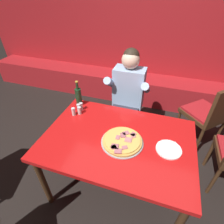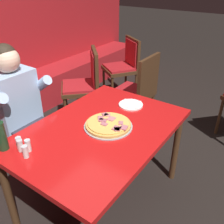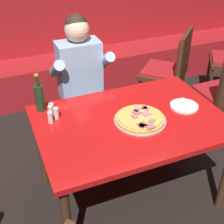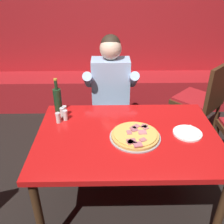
{
  "view_description": "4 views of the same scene",
  "coord_description": "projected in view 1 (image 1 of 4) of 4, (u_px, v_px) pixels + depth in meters",
  "views": [
    {
      "loc": [
        0.29,
        -1.06,
        1.88
      ],
      "look_at": [
        -0.16,
        0.33,
        0.77
      ],
      "focal_mm": 28.0,
      "sensor_mm": 36.0,
      "label": 1
    },
    {
      "loc": [
        -1.22,
        -0.97,
        1.77
      ],
      "look_at": [
        0.17,
        0.01,
        0.81
      ],
      "focal_mm": 40.0,
      "sensor_mm": 36.0,
      "label": 2
    },
    {
      "loc": [
        -0.81,
        -1.62,
        2.0
      ],
      "look_at": [
        -0.12,
        0.07,
        0.8
      ],
      "focal_mm": 50.0,
      "sensor_mm": 36.0,
      "label": 3
    },
    {
      "loc": [
        -0.14,
        -1.5,
        1.8
      ],
      "look_at": [
        -0.11,
        0.12,
        0.87
      ],
      "focal_mm": 40.0,
      "sensor_mm": 36.0,
      "label": 4
    }
  ],
  "objects": [
    {
      "name": "ground_plane",
      "position": [
        116.0,
        184.0,
        2.01
      ],
      "size": [
        24.0,
        24.0,
        0.0
      ],
      "primitive_type": "plane",
      "color": "black"
    },
    {
      "name": "beer_bottle",
      "position": [
        79.0,
        96.0,
        1.91
      ],
      "size": [
        0.07,
        0.07,
        0.29
      ],
      "color": "#19381E",
      "rests_on": "main_dining_table"
    },
    {
      "name": "shaker_parmesan",
      "position": [
        79.0,
        108.0,
        1.85
      ],
      "size": [
        0.04,
        0.04,
        0.09
      ],
      "color": "silver",
      "rests_on": "main_dining_table"
    },
    {
      "name": "pizza",
      "position": [
        122.0,
        141.0,
        1.5
      ],
      "size": [
        0.37,
        0.37,
        0.05
      ],
      "color": "#9E9EA3",
      "rests_on": "main_dining_table"
    },
    {
      "name": "shaker_oregano",
      "position": [
        73.0,
        112.0,
        1.8
      ],
      "size": [
        0.04,
        0.04,
        0.09
      ],
      "color": "silver",
      "rests_on": "main_dining_table"
    },
    {
      "name": "diner_seated_blue_shirt",
      "position": [
        127.0,
        96.0,
        2.19
      ],
      "size": [
        0.53,
        0.53,
        1.27
      ],
      "color": "black",
      "rests_on": "ground_plane"
    },
    {
      "name": "plate_white_paper",
      "position": [
        169.0,
        149.0,
        1.44
      ],
      "size": [
        0.21,
        0.21,
        0.02
      ],
      "color": "white",
      "rests_on": "main_dining_table"
    },
    {
      "name": "main_dining_table",
      "position": [
        118.0,
        144.0,
        1.6
      ],
      "size": [
        1.33,
        0.92,
        0.75
      ],
      "color": "#422816",
      "rests_on": "ground_plane"
    },
    {
      "name": "shaker_red_pepper_flakes",
      "position": [
        80.0,
        111.0,
        1.81
      ],
      "size": [
        0.04,
        0.04,
        0.09
      ],
      "color": "silver",
      "rests_on": "main_dining_table"
    },
    {
      "name": "shaker_black_pepper",
      "position": [
        81.0,
        107.0,
        1.87
      ],
      "size": [
        0.04,
        0.04,
        0.09
      ],
      "color": "silver",
      "rests_on": "main_dining_table"
    },
    {
      "name": "dining_chair_by_booth",
      "position": [
        210.0,
        112.0,
        2.13
      ],
      "size": [
        0.62,
        0.62,
        0.98
      ],
      "color": "#422816",
      "rests_on": "ground_plane"
    },
    {
      "name": "booth_wall_panel",
      "position": [
        153.0,
        45.0,
        3.08
      ],
      "size": [
        6.8,
        0.16,
        1.9
      ],
      "primitive_type": "cube",
      "color": "#A3191E",
      "rests_on": "ground_plane"
    },
    {
      "name": "booth_bench",
      "position": [
        146.0,
        89.0,
        3.28
      ],
      "size": [
        6.46,
        0.48,
        0.46
      ],
      "primitive_type": "cube",
      "color": "#A3191E",
      "rests_on": "ground_plane"
    }
  ]
}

